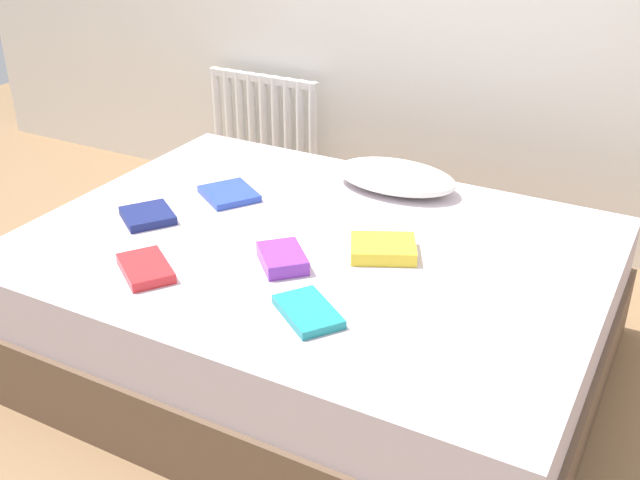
{
  "coord_description": "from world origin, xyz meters",
  "views": [
    {
      "loc": [
        1.13,
        -2.04,
        1.72
      ],
      "look_at": [
        0.0,
        0.05,
        0.48
      ],
      "focal_mm": 42.57,
      "sensor_mm": 36.0,
      "label": 1
    }
  ],
  "objects_px": {
    "textbook_navy": "(148,216)",
    "textbook_yellow": "(383,249)",
    "pillow": "(395,177)",
    "textbook_teal": "(308,312)",
    "radiator": "(264,126)",
    "bed": "(313,303)",
    "textbook_red": "(146,268)",
    "textbook_purple": "(282,258)",
    "textbook_blue": "(229,194)"
  },
  "relations": [
    {
      "from": "textbook_navy",
      "to": "textbook_yellow",
      "type": "relative_size",
      "value": 0.85
    },
    {
      "from": "pillow",
      "to": "textbook_teal",
      "type": "bearing_deg",
      "value": -81.58
    },
    {
      "from": "textbook_navy",
      "to": "pillow",
      "type": "bearing_deg",
      "value": 80.6
    },
    {
      "from": "pillow",
      "to": "textbook_teal",
      "type": "relative_size",
      "value": 2.24
    },
    {
      "from": "radiator",
      "to": "pillow",
      "type": "relative_size",
      "value": 1.28
    },
    {
      "from": "bed",
      "to": "textbook_red",
      "type": "distance_m",
      "value": 0.64
    },
    {
      "from": "radiator",
      "to": "textbook_teal",
      "type": "height_order",
      "value": "radiator"
    },
    {
      "from": "bed",
      "to": "textbook_navy",
      "type": "xyz_separation_m",
      "value": [
        -0.61,
        -0.14,
        0.27
      ]
    },
    {
      "from": "textbook_navy",
      "to": "textbook_teal",
      "type": "relative_size",
      "value": 0.82
    },
    {
      "from": "bed",
      "to": "textbook_purple",
      "type": "relative_size",
      "value": 10.58
    },
    {
      "from": "bed",
      "to": "pillow",
      "type": "bearing_deg",
      "value": 82.6
    },
    {
      "from": "textbook_navy",
      "to": "textbook_teal",
      "type": "height_order",
      "value": "textbook_navy"
    },
    {
      "from": "pillow",
      "to": "textbook_blue",
      "type": "distance_m",
      "value": 0.66
    },
    {
      "from": "radiator",
      "to": "textbook_red",
      "type": "relative_size",
      "value": 2.92
    },
    {
      "from": "textbook_purple",
      "to": "textbook_red",
      "type": "xyz_separation_m",
      "value": [
        -0.36,
        -0.25,
        -0.01
      ]
    },
    {
      "from": "textbook_teal",
      "to": "textbook_yellow",
      "type": "relative_size",
      "value": 1.03
    },
    {
      "from": "textbook_purple",
      "to": "textbook_blue",
      "type": "xyz_separation_m",
      "value": [
        -0.46,
        0.36,
        -0.01
      ]
    },
    {
      "from": "textbook_teal",
      "to": "textbook_navy",
      "type": "bearing_deg",
      "value": -162.84
    },
    {
      "from": "textbook_purple",
      "to": "textbook_red",
      "type": "height_order",
      "value": "textbook_purple"
    },
    {
      "from": "pillow",
      "to": "textbook_purple",
      "type": "bearing_deg",
      "value": -95.92
    },
    {
      "from": "textbook_teal",
      "to": "textbook_red",
      "type": "bearing_deg",
      "value": -141.21
    },
    {
      "from": "pillow",
      "to": "textbook_yellow",
      "type": "xyz_separation_m",
      "value": [
        0.18,
        -0.53,
        -0.03
      ]
    },
    {
      "from": "radiator",
      "to": "textbook_purple",
      "type": "xyz_separation_m",
      "value": [
        0.95,
        -1.4,
        0.13
      ]
    },
    {
      "from": "pillow",
      "to": "textbook_blue",
      "type": "height_order",
      "value": "pillow"
    },
    {
      "from": "textbook_purple",
      "to": "textbook_blue",
      "type": "bearing_deg",
      "value": -172.77
    },
    {
      "from": "textbook_teal",
      "to": "textbook_yellow",
      "type": "height_order",
      "value": "textbook_yellow"
    },
    {
      "from": "radiator",
      "to": "textbook_navy",
      "type": "relative_size",
      "value": 3.48
    },
    {
      "from": "radiator",
      "to": "textbook_red",
      "type": "distance_m",
      "value": 1.76
    },
    {
      "from": "textbook_yellow",
      "to": "textbook_blue",
      "type": "height_order",
      "value": "textbook_yellow"
    },
    {
      "from": "textbook_red",
      "to": "pillow",
      "type": "bearing_deg",
      "value": 101.79
    },
    {
      "from": "bed",
      "to": "radiator",
      "type": "height_order",
      "value": "radiator"
    },
    {
      "from": "pillow",
      "to": "textbook_red",
      "type": "xyz_separation_m",
      "value": [
        -0.43,
        -1.0,
        -0.04
      ]
    },
    {
      "from": "textbook_teal",
      "to": "textbook_blue",
      "type": "xyz_separation_m",
      "value": [
        -0.68,
        0.59,
        -0.0
      ]
    },
    {
      "from": "textbook_teal",
      "to": "textbook_red",
      "type": "relative_size",
      "value": 1.02
    },
    {
      "from": "textbook_navy",
      "to": "textbook_blue",
      "type": "xyz_separation_m",
      "value": [
        0.15,
        0.31,
        -0.0
      ]
    },
    {
      "from": "radiator",
      "to": "textbook_blue",
      "type": "relative_size",
      "value": 3.02
    },
    {
      "from": "radiator",
      "to": "bed",
      "type": "bearing_deg",
      "value": -51.36
    },
    {
      "from": "bed",
      "to": "pillow",
      "type": "height_order",
      "value": "pillow"
    },
    {
      "from": "textbook_yellow",
      "to": "radiator",
      "type": "bearing_deg",
      "value": 109.8
    },
    {
      "from": "radiator",
      "to": "textbook_purple",
      "type": "relative_size",
      "value": 3.37
    },
    {
      "from": "radiator",
      "to": "textbook_red",
      "type": "xyz_separation_m",
      "value": [
        0.6,
        -1.65,
        0.12
      ]
    },
    {
      "from": "textbook_yellow",
      "to": "textbook_blue",
      "type": "bearing_deg",
      "value": 142.5
    },
    {
      "from": "radiator",
      "to": "pillow",
      "type": "distance_m",
      "value": 1.23
    },
    {
      "from": "bed",
      "to": "pillow",
      "type": "distance_m",
      "value": 0.63
    },
    {
      "from": "pillow",
      "to": "textbook_navy",
      "type": "xyz_separation_m",
      "value": [
        -0.68,
        -0.69,
        -0.04
      ]
    },
    {
      "from": "textbook_purple",
      "to": "pillow",
      "type": "bearing_deg",
      "value": 129.71
    },
    {
      "from": "textbook_yellow",
      "to": "textbook_red",
      "type": "bearing_deg",
      "value": -168.65
    },
    {
      "from": "radiator",
      "to": "textbook_navy",
      "type": "bearing_deg",
      "value": -75.53
    },
    {
      "from": "radiator",
      "to": "textbook_purple",
      "type": "height_order",
      "value": "radiator"
    },
    {
      "from": "pillow",
      "to": "textbook_yellow",
      "type": "height_order",
      "value": "pillow"
    }
  ]
}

